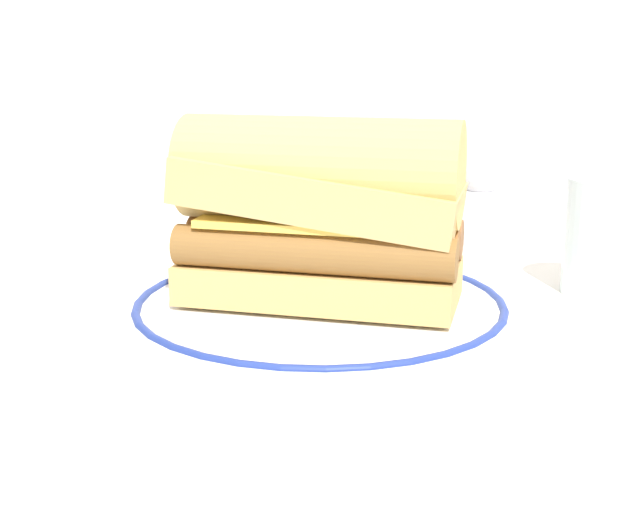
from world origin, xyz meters
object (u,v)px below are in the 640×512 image
(sausage_sandwich, at_px, (320,209))
(drinking_glass, at_px, (603,244))
(salt_shaker, at_px, (480,206))
(plate, at_px, (320,309))

(sausage_sandwich, bearing_deg, drinking_glass, 30.75)
(sausage_sandwich, bearing_deg, salt_shaker, 69.92)
(sausage_sandwich, bearing_deg, plate, 94.39)
(plate, relative_size, sausage_sandwich, 1.40)
(salt_shaker, bearing_deg, sausage_sandwich, -103.16)
(drinking_glass, distance_m, salt_shaker, 0.17)
(sausage_sandwich, xyz_separation_m, drinking_glass, (0.17, 0.13, -0.04))
(plate, xyz_separation_m, sausage_sandwich, (0.00, -0.00, 0.07))
(sausage_sandwich, height_order, salt_shaker, sausage_sandwich)
(plate, height_order, salt_shaker, salt_shaker)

